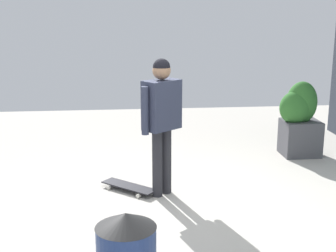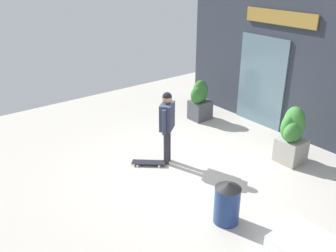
{
  "view_description": "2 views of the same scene",
  "coord_description": "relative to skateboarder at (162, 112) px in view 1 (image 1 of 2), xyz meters",
  "views": [
    {
      "loc": [
        5.19,
        -0.7,
        2.35
      ],
      "look_at": [
        -0.65,
        -0.12,
        0.89
      ],
      "focal_mm": 50.74,
      "sensor_mm": 36.0,
      "label": 1
    },
    {
      "loc": [
        5.55,
        -4.92,
        4.42
      ],
      "look_at": [
        -0.65,
        -0.12,
        0.89
      ],
      "focal_mm": 39.49,
      "sensor_mm": 36.0,
      "label": 2
    }
  ],
  "objects": [
    {
      "name": "skateboarder",
      "position": [
        0.0,
        0.0,
        0.0
      ],
      "size": [
        0.49,
        0.52,
        1.76
      ],
      "rotation": [
        0.0,
        0.0,
        -2.47
      ],
      "color": "#28282D",
      "rests_on": "ground_plane"
    },
    {
      "name": "skateboard",
      "position": [
        -0.16,
        -0.43,
        -1.03
      ],
      "size": [
        0.69,
        0.74,
        0.08
      ],
      "rotation": [
        0.0,
        0.0,
        -2.29
      ],
      "color": "black",
      "rests_on": "ground_plane"
    },
    {
      "name": "planter_box_left",
      "position": [
        -1.48,
        2.37,
        -0.48
      ],
      "size": [
        0.52,
        0.68,
        1.22
      ],
      "color": "#47474C",
      "rests_on": "ground_plane"
    },
    {
      "name": "ground_plane",
      "position": [
        0.57,
        0.21,
        -1.09
      ],
      "size": [
        12.0,
        12.0,
        0.0
      ],
      "primitive_type": "plane",
      "color": "#B2ADA3"
    }
  ]
}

